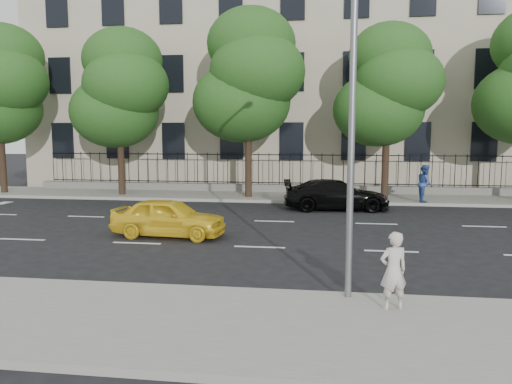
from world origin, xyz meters
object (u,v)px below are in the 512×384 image
at_px(black_sedan, 336,195).
at_px(woman_near, 393,271).
at_px(yellow_taxi, 169,217).
at_px(street_light, 352,56).

distance_m(black_sedan, woman_near, 13.28).
xyz_separation_m(black_sedan, woman_near, (0.82, -13.25, 0.22)).
bearing_deg(woman_near, yellow_taxi, -64.65).
bearing_deg(black_sedan, yellow_taxi, 133.74).
height_order(yellow_taxi, black_sedan, black_sedan).
bearing_deg(yellow_taxi, street_light, -128.22).
height_order(black_sedan, woman_near, woman_near).
xyz_separation_m(yellow_taxi, black_sedan, (5.79, 6.69, 0.03)).
xyz_separation_m(yellow_taxi, woman_near, (6.61, -6.56, 0.25)).
relative_size(street_light, yellow_taxi, 2.06).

